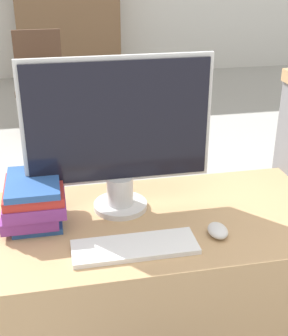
# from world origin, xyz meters

# --- Properties ---
(desk) EXTENTS (1.19, 0.62, 0.73)m
(desk) POSITION_xyz_m (0.00, 0.31, 0.37)
(desk) COLOR tan
(desk) RESTS_ON ground_plane
(monitor) EXTENTS (0.64, 0.19, 0.55)m
(monitor) POSITION_xyz_m (-0.12, 0.41, 1.02)
(monitor) COLOR silver
(monitor) RESTS_ON desk
(keyboard) EXTENTS (0.39, 0.14, 0.02)m
(keyboard) POSITION_xyz_m (-0.12, 0.14, 0.74)
(keyboard) COLOR white
(keyboard) RESTS_ON desk
(mouse) EXTENTS (0.06, 0.09, 0.04)m
(mouse) POSITION_xyz_m (0.16, 0.17, 0.75)
(mouse) COLOR silver
(mouse) RESTS_ON desk
(book_stack) EXTENTS (0.21, 0.24, 0.16)m
(book_stack) POSITION_xyz_m (-0.42, 0.37, 0.81)
(book_stack) COLOR #285199
(book_stack) RESTS_ON desk
(far_chair) EXTENTS (0.44, 0.44, 0.92)m
(far_chair) POSITION_xyz_m (-0.43, 3.38, 0.51)
(far_chair) COLOR #4C3323
(far_chair) RESTS_ON ground_plane
(bookshelf_far) EXTENTS (1.31, 0.32, 1.92)m
(bookshelf_far) POSITION_xyz_m (-0.04, 5.30, 0.96)
(bookshelf_far) COLOR #846042
(bookshelf_far) RESTS_ON ground_plane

